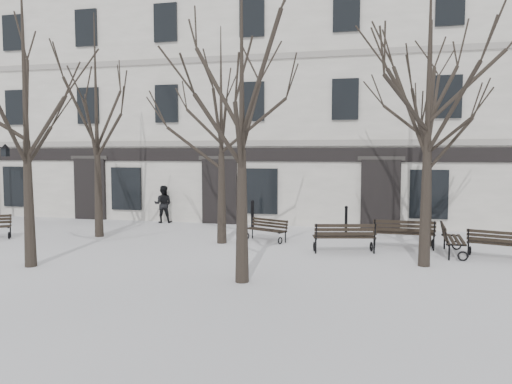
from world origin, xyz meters
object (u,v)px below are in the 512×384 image
(bench_4, at_px, (404,233))
(tree_1, at_px, (242,84))
(bench_3, at_px, (267,229))
(tree_2, at_px, (429,68))
(tree_0, at_px, (24,77))
(bench_5, at_px, (451,238))
(bench_1, at_px, (344,236))
(bench_2, at_px, (500,243))

(bench_4, bearing_deg, tree_1, 53.80)
(bench_3, height_order, bench_4, bench_4)
(tree_1, distance_m, tree_2, 5.40)
(tree_1, xyz_separation_m, bench_4, (4.08, 5.40, -4.29))
(tree_0, bearing_deg, bench_3, 44.96)
(tree_1, height_order, bench_3, tree_1)
(bench_4, relative_size, bench_5, 1.04)
(bench_1, bearing_deg, tree_2, 136.16)
(bench_2, bearing_deg, bench_1, 18.68)
(bench_1, height_order, bench_4, bench_4)
(bench_2, bearing_deg, tree_2, 49.75)
(tree_2, bearing_deg, bench_5, 62.74)
(tree_0, distance_m, tree_1, 6.22)
(bench_2, distance_m, bench_4, 2.91)
(bench_3, relative_size, bench_4, 0.83)
(tree_1, height_order, bench_5, tree_1)
(tree_1, distance_m, bench_3, 7.27)
(tree_0, height_order, bench_3, tree_0)
(bench_1, bearing_deg, bench_5, 175.21)
(bench_5, bearing_deg, tree_1, 133.58)
(tree_0, height_order, tree_1, tree_0)
(bench_1, height_order, bench_2, bench_1)
(tree_0, height_order, bench_1, tree_0)
(bench_1, relative_size, bench_5, 1.06)
(bench_4, xyz_separation_m, bench_5, (1.39, -0.67, -0.02))
(tree_2, distance_m, bench_5, 5.39)
(bench_2, xyz_separation_m, bench_3, (-7.43, 1.45, -0.06))
(bench_1, distance_m, bench_2, 4.57)
(bench_3, bearing_deg, bench_2, 13.73)
(tree_1, bearing_deg, tree_2, 32.63)
(bench_1, bearing_deg, bench_4, -161.53)
(tree_0, bearing_deg, bench_4, 26.78)
(bench_1, height_order, bench_5, bench_1)
(tree_2, height_order, bench_1, tree_2)
(tree_1, height_order, bench_1, tree_1)
(bench_3, distance_m, bench_4, 4.75)
(tree_1, height_order, tree_2, tree_2)
(bench_5, bearing_deg, bench_2, -105.34)
(bench_1, bearing_deg, bench_2, 167.35)
(tree_1, relative_size, bench_1, 3.78)
(tree_2, distance_m, bench_1, 5.63)
(bench_2, relative_size, bench_5, 0.98)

